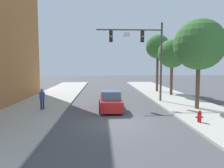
% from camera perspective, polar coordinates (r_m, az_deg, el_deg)
% --- Properties ---
extents(ground_plane, '(120.00, 120.00, 0.00)m').
position_cam_1_polar(ground_plane, '(13.23, 2.20, -10.77)').
color(ground_plane, '#4C4C51').
extents(sidewalk_left, '(5.00, 60.00, 0.15)m').
position_cam_1_polar(sidewalk_left, '(14.23, -25.31, -9.82)').
color(sidewalk_left, '#B2AFA8').
rests_on(sidewalk_left, ground).
extents(sidewalk_right, '(5.00, 60.00, 0.15)m').
position_cam_1_polar(sidewalk_right, '(15.21, 27.74, -8.96)').
color(sidewalk_right, '#B2AFA8').
rests_on(sidewalk_right, ground).
extents(traffic_signal_mast, '(6.32, 0.38, 7.50)m').
position_cam_1_polar(traffic_signal_mast, '(20.41, 8.52, 9.91)').
color(traffic_signal_mast, '#514C47').
rests_on(traffic_signal_mast, sidewalk_right).
extents(car_lead_red, '(1.88, 4.26, 1.60)m').
position_cam_1_polar(car_lead_red, '(16.91, -0.45, -4.73)').
color(car_lead_red, '#B21E1E').
rests_on(car_lead_red, ground).
extents(pedestrian_sidewalk_left_walker, '(0.36, 0.22, 1.64)m').
position_cam_1_polar(pedestrian_sidewalk_left_walker, '(17.30, -18.54, -3.63)').
color(pedestrian_sidewalk_left_walker, '#232847').
rests_on(pedestrian_sidewalk_left_walker, sidewalk_left).
extents(fire_hydrant, '(0.48, 0.24, 0.72)m').
position_cam_1_polar(fire_hydrant, '(14.01, 22.77, -8.13)').
color(fire_hydrant, red).
rests_on(fire_hydrant, sidewalk_right).
extents(street_tree_nearest, '(3.98, 3.98, 7.08)m').
position_cam_1_polar(street_tree_nearest, '(18.01, 22.71, 9.86)').
color(street_tree_nearest, brown).
rests_on(street_tree_nearest, sidewalk_right).
extents(street_tree_second, '(3.30, 3.30, 6.46)m').
position_cam_1_polar(street_tree_second, '(25.40, 16.09, 7.92)').
color(street_tree_second, brown).
rests_on(street_tree_second, sidewalk_right).
extents(street_tree_third, '(3.15, 3.15, 7.47)m').
position_cam_1_polar(street_tree_third, '(28.42, 12.39, 9.85)').
color(street_tree_third, brown).
rests_on(street_tree_third, sidewalk_right).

